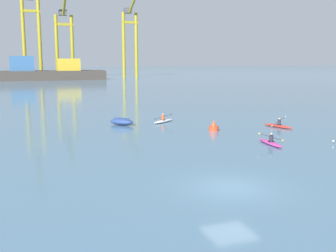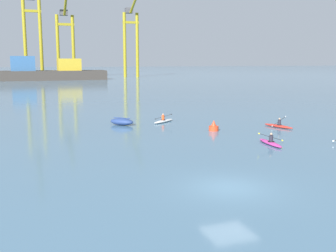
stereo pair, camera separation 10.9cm
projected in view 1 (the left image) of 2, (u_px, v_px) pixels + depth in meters
ground_plane at (230, 188)px, 20.94m from camera, size 800.00×800.00×0.00m
container_barge at (23, 73)px, 132.30m from camera, size 53.16×10.24×7.84m
gantry_crane_west_mid at (31, 24)px, 141.97m from camera, size 6.55×19.22×41.07m
gantry_crane_east_mid at (64, 35)px, 149.62m from camera, size 6.79×16.67×30.86m
gantry_crane_east at (130, 34)px, 156.25m from camera, size 6.22×18.34×32.31m
capsized_dinghy at (122, 122)px, 41.06m from camera, size 2.60×2.63×0.76m
channel_buoy at (214, 127)px, 37.78m from camera, size 0.90×0.90×1.00m
kayak_white at (163, 121)px, 42.93m from camera, size 3.06×2.56×1.01m
kayak_magenta at (271, 142)px, 31.59m from camera, size 2.20×3.44×1.01m
kayak_red at (278, 126)px, 39.74m from camera, size 2.09×3.43×1.08m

